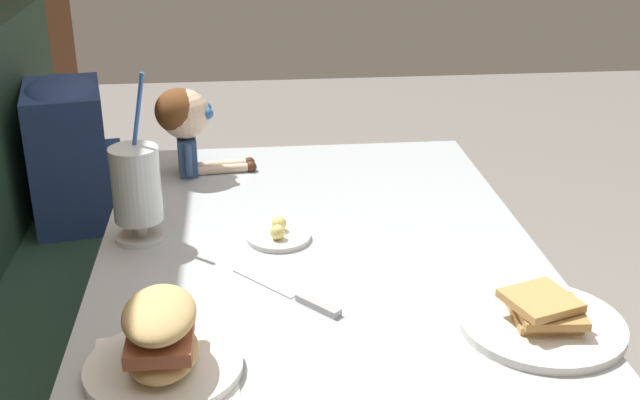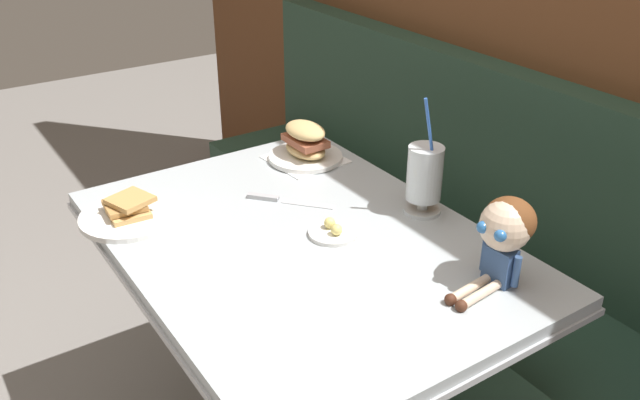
{
  "view_description": "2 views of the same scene",
  "coord_description": "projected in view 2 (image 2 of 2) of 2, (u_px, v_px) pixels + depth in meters",
  "views": [
    {
      "loc": [
        -1.34,
        0.31,
        1.41
      ],
      "look_at": [
        0.03,
        0.17,
        0.82
      ],
      "focal_mm": 45.63,
      "sensor_mm": 36.0,
      "label": 1
    },
    {
      "loc": [
        1.19,
        -0.56,
        1.58
      ],
      "look_at": [
        0.02,
        0.22,
        0.84
      ],
      "focal_mm": 38.38,
      "sensor_mm": 36.0,
      "label": 2
    }
  ],
  "objects": [
    {
      "name": "diner_table",
      "position": [
        303.0,
        305.0,
        1.73
      ],
      "size": [
        1.11,
        0.81,
        0.74
      ],
      "color": "#B2BCC1",
      "rests_on": "ground"
    },
    {
      "name": "toast_plate",
      "position": [
        129.0,
        213.0,
        1.71
      ],
      "size": [
        0.25,
        0.25,
        0.06
      ],
      "color": "white",
      "rests_on": "diner_table"
    },
    {
      "name": "booth_bench",
      "position": [
        473.0,
        295.0,
        2.14
      ],
      "size": [
        2.6,
        0.48,
        1.0
      ],
      "color": "#233D2D",
      "rests_on": "ground"
    },
    {
      "name": "wood_panel_wall",
      "position": [
        571.0,
        1.0,
        1.85
      ],
      "size": [
        4.4,
        0.08,
        2.4
      ],
      "primitive_type": "cube",
      "color": "brown",
      "rests_on": "ground"
    },
    {
      "name": "milkshake_glass",
      "position": [
        425.0,
        176.0,
        1.71
      ],
      "size": [
        0.1,
        0.1,
        0.31
      ],
      "color": "silver",
      "rests_on": "diner_table"
    },
    {
      "name": "butter_saucer",
      "position": [
        333.0,
        231.0,
        1.65
      ],
      "size": [
        0.12,
        0.12,
        0.04
      ],
      "color": "white",
      "rests_on": "diner_table"
    },
    {
      "name": "sandwich_plate",
      "position": [
        305.0,
        145.0,
        2.02
      ],
      "size": [
        0.22,
        0.22,
        0.12
      ],
      "color": "white",
      "rests_on": "diner_table"
    },
    {
      "name": "seated_doll",
      "position": [
        505.0,
        230.0,
        1.42
      ],
      "size": [
        0.12,
        0.22,
        0.2
      ],
      "color": "#385689",
      "rests_on": "diner_table"
    },
    {
      "name": "butter_knife",
      "position": [
        275.0,
        199.0,
        1.81
      ],
      "size": [
        0.19,
        0.17,
        0.01
      ],
      "color": "silver",
      "rests_on": "diner_table"
    }
  ]
}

